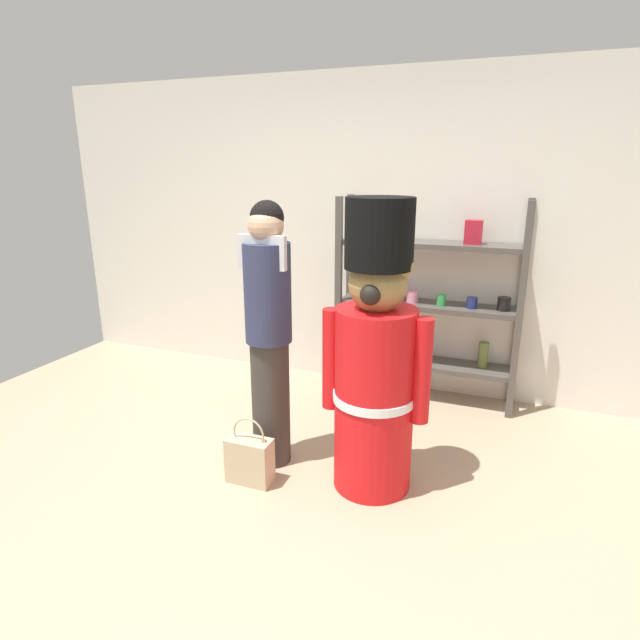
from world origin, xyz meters
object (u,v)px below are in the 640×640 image
(merchandise_shelf, at_px, (427,302))
(person_shopper, at_px, (269,329))
(teddy_bear_guard, at_px, (375,364))
(shopping_bag, at_px, (250,459))

(merchandise_shelf, height_order, person_shopper, person_shopper)
(teddy_bear_guard, bearing_deg, person_shopper, 177.84)
(teddy_bear_guard, distance_m, shopping_bag, 0.97)
(teddy_bear_guard, bearing_deg, shopping_bag, -160.54)
(merchandise_shelf, bearing_deg, person_shopper, -118.63)
(person_shopper, bearing_deg, merchandise_shelf, 61.37)
(merchandise_shelf, distance_m, teddy_bear_guard, 1.38)
(merchandise_shelf, relative_size, shopping_bag, 3.82)
(teddy_bear_guard, xyz_separation_m, shopping_bag, (-0.70, -0.25, -0.63))
(person_shopper, relative_size, shopping_bag, 3.91)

